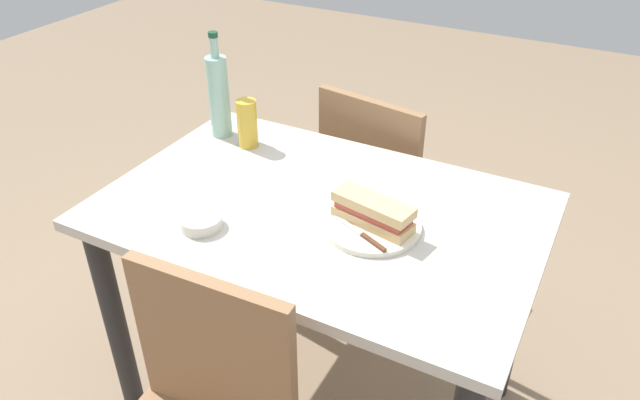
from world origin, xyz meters
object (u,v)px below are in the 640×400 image
(baguette_sandwich_near, at_px, (373,212))
(knife_near, at_px, (362,235))
(water_bottle, at_px, (219,95))
(dining_table, at_px, (320,246))
(plate_near, at_px, (372,226))
(olive_bowl, at_px, (201,222))
(beer_glass, at_px, (247,123))
(chair_near, at_px, (382,187))

(baguette_sandwich_near, xyz_separation_m, knife_near, (0.00, 0.06, -0.03))
(water_bottle, bearing_deg, dining_table, 154.59)
(plate_near, distance_m, olive_bowl, 0.42)
(dining_table, bearing_deg, knife_near, 152.00)
(baguette_sandwich_near, height_order, knife_near, baguette_sandwich_near)
(water_bottle, distance_m, olive_bowl, 0.51)
(knife_near, distance_m, water_bottle, 0.70)
(dining_table, height_order, water_bottle, water_bottle)
(baguette_sandwich_near, height_order, beer_glass, beer_glass)
(chair_near, height_order, knife_near, chair_near)
(water_bottle, bearing_deg, baguette_sandwich_near, 158.36)
(plate_near, height_order, knife_near, knife_near)
(chair_near, relative_size, beer_glass, 5.88)
(knife_near, bearing_deg, baguette_sandwich_near, -90.33)
(plate_near, bearing_deg, beer_glass, -23.72)
(plate_near, bearing_deg, water_bottle, -21.64)
(plate_near, relative_size, olive_bowl, 2.32)
(olive_bowl, bearing_deg, knife_near, -160.48)
(plate_near, relative_size, water_bottle, 0.73)
(chair_near, relative_size, water_bottle, 2.64)
(knife_near, distance_m, olive_bowl, 0.39)
(plate_near, bearing_deg, baguette_sandwich_near, 180.00)
(water_bottle, height_order, beer_glass, water_bottle)
(chair_near, bearing_deg, baguette_sandwich_near, 109.51)
(beer_glass, bearing_deg, olive_bowl, 108.00)
(dining_table, relative_size, beer_glass, 7.65)
(dining_table, xyz_separation_m, beer_glass, (0.35, -0.20, 0.20))
(plate_near, relative_size, beer_glass, 1.63)
(beer_glass, bearing_deg, chair_near, -128.70)
(beer_glass, bearing_deg, water_bottle, -11.76)
(water_bottle, bearing_deg, beer_glass, 168.24)
(chair_near, bearing_deg, olive_bowl, 78.25)
(chair_near, bearing_deg, knife_near, 107.87)
(knife_near, height_order, olive_bowl, olive_bowl)
(water_bottle, bearing_deg, plate_near, 158.36)
(plate_near, xyz_separation_m, knife_near, (0.00, 0.06, 0.01))
(dining_table, bearing_deg, plate_near, 170.58)
(dining_table, distance_m, plate_near, 0.21)
(dining_table, bearing_deg, chair_near, -84.72)
(knife_near, bearing_deg, olive_bowl, 19.52)
(dining_table, bearing_deg, beer_glass, -29.38)
(plate_near, bearing_deg, dining_table, -9.42)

